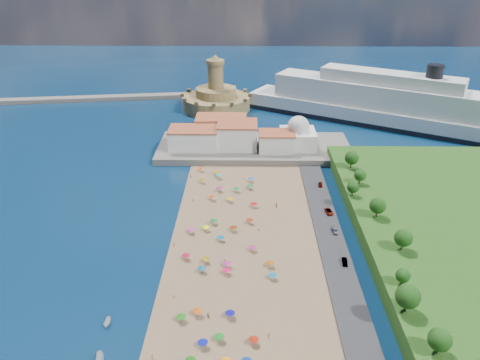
{
  "coord_description": "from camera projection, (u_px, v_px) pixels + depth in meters",
  "views": [
    {
      "loc": [
        6.45,
        -132.21,
        84.56
      ],
      "look_at": [
        4.0,
        25.0,
        8.0
      ],
      "focal_mm": 35.0,
      "sensor_mm": 36.0,
      "label": 1
    }
  ],
  "objects": [
    {
      "name": "beachgoers",
      "position": [
        222.0,
        235.0,
        153.63
      ],
      "size": [
        35.05,
        97.13,
        1.85
      ],
      "color": "tan",
      "rests_on": "beach"
    },
    {
      "name": "fortress",
      "position": [
        216.0,
        99.0,
        277.26
      ],
      "size": [
        40.0,
        40.0,
        32.4
      ],
      "color": "olive",
      "rests_on": "ground"
    },
    {
      "name": "domed_building",
      "position": [
        298.0,
        135.0,
        215.44
      ],
      "size": [
        16.0,
        16.0,
        15.0
      ],
      "color": "silver",
      "rests_on": "terrace"
    },
    {
      "name": "ground",
      "position": [
        227.0,
        234.0,
        155.96
      ],
      "size": [
        700.0,
        700.0,
        0.0
      ],
      "primitive_type": "plane",
      "color": "#071938",
      "rests_on": "ground"
    },
    {
      "name": "cruise_ship",
      "position": [
        387.0,
        106.0,
        251.71
      ],
      "size": [
        149.57,
        97.4,
        34.57
      ],
      "color": "black",
      "rests_on": "ground"
    },
    {
      "name": "moored_boats",
      "position": [
        103.0,
        345.0,
        110.82
      ],
      "size": [
        3.71,
        16.22,
        1.73
      ],
      "color": "white",
      "rests_on": "ground"
    },
    {
      "name": "jetty",
      "position": [
        213.0,
        124.0,
        252.69
      ],
      "size": [
        18.0,
        70.0,
        2.4
      ],
      "primitive_type": "cube",
      "color": "#59544C",
      "rests_on": "ground"
    },
    {
      "name": "waterfront_buildings",
      "position": [
        227.0,
        135.0,
        218.76
      ],
      "size": [
        57.0,
        29.0,
        11.0
      ],
      "color": "silver",
      "rests_on": "terrace"
    },
    {
      "name": "beach_parasols",
      "position": [
        222.0,
        244.0,
        146.9
      ],
      "size": [
        29.65,
        115.07,
        2.2
      ],
      "color": "gray",
      "rests_on": "beach"
    },
    {
      "name": "breakwater",
      "position": [
        63.0,
        100.0,
        294.48
      ],
      "size": [
        199.03,
        34.77,
        2.6
      ],
      "primitive_type": "cube",
      "rotation": [
        0.0,
        0.0,
        0.14
      ],
      "color": "#59544C",
      "rests_on": "ground"
    },
    {
      "name": "hillside_trees",
      "position": [
        383.0,
        224.0,
        142.23
      ],
      "size": [
        12.62,
        103.25,
        7.78
      ],
      "color": "#382314",
      "rests_on": "hillside"
    },
    {
      "name": "terrace",
      "position": [
        254.0,
        148.0,
        220.79
      ],
      "size": [
        90.0,
        36.0,
        3.0
      ],
      "primitive_type": "cube",
      "color": "#59544C",
      "rests_on": "ground"
    },
    {
      "name": "parked_cars",
      "position": [
        331.0,
        218.0,
        162.89
      ],
      "size": [
        2.93,
        55.95,
        1.33
      ],
      "color": "gray",
      "rests_on": "promenade"
    }
  ]
}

